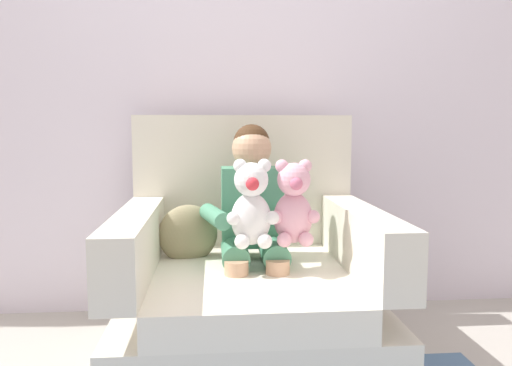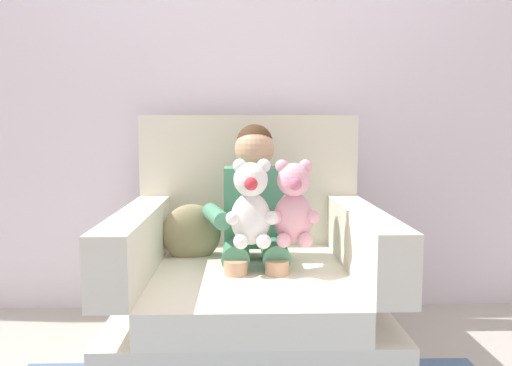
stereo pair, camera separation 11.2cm
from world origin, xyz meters
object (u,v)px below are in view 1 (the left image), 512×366
object	(u,v)px
plush_pink	(293,205)
plush_white	(252,206)
armchair	(249,285)
throw_pillow	(188,234)
seated_child	(253,212)

from	to	relation	value
plush_pink	plush_white	size ratio (longest dim) A/B	0.99
armchair	throw_pillow	bearing A→B (deg)	151.58
armchair	plush_white	size ratio (longest dim) A/B	3.05
seated_child	plush_pink	world-z (taller)	seated_child
plush_white	throw_pillow	world-z (taller)	plush_white
armchair	seated_child	bearing A→B (deg)	60.40
armchair	seated_child	size ratio (longest dim) A/B	1.25
seated_child	throw_pillow	xyz separation A→B (m)	(-0.28, 0.10, -0.11)
seated_child	plush_white	bearing A→B (deg)	-91.31
plush_pink	plush_white	world-z (taller)	plush_white
plush_white	armchair	bearing A→B (deg)	90.32
armchair	plush_white	xyz separation A→B (m)	(0.00, -0.14, 0.36)
plush_pink	plush_white	bearing A→B (deg)	-156.50
plush_white	throw_pillow	size ratio (longest dim) A/B	1.30
seated_child	plush_white	world-z (taller)	seated_child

